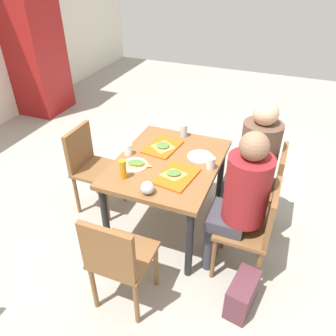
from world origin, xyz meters
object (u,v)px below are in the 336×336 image
object	(u,v)px
main_table	(168,170)
foil_bundle	(147,188)
plastic_cup_b	(211,163)
tray_red_near	(177,176)
chair_far_side	(90,163)
person_in_red	(241,195)
chair_left_end	(117,258)
paper_plate_center	(135,165)
person_in_brown_jacket	(253,158)
paper_plate_near_edge	(200,156)
pizza_slice_b	(163,146)
chair_near_right	(265,185)
drink_fridge	(36,50)
soda_can	(184,131)
handbag	(242,294)
plastic_cup_a	(128,149)
pizza_slice_c	(136,163)
condiment_bottle	(123,169)
chair_near_left	(255,225)
tray_red_far	(163,147)
pizza_slice_a	(174,173)

from	to	relation	value
main_table	foil_bundle	bearing A→B (deg)	-177.36
main_table	plastic_cup_b	size ratio (longest dim) A/B	10.95
tray_red_near	plastic_cup_b	xyz separation A→B (m)	(0.22, -0.21, 0.04)
chair_far_side	person_in_red	distance (m)	1.53
main_table	chair_left_end	distance (m)	0.94
paper_plate_center	person_in_brown_jacket	bearing A→B (deg)	-64.26
paper_plate_near_edge	foil_bundle	bearing A→B (deg)	161.17
paper_plate_near_edge	pizza_slice_b	size ratio (longest dim) A/B	1.08
chair_left_end	pizza_slice_b	xyz separation A→B (m)	(1.11, 0.12, 0.24)
chair_near_right	foil_bundle	world-z (taller)	chair_near_right
drink_fridge	person_in_brown_jacket	bearing A→B (deg)	-113.44
soda_can	drink_fridge	distance (m)	3.13
chair_left_end	foil_bundle	distance (m)	0.54
pizza_slice_b	foil_bundle	world-z (taller)	foil_bundle
tray_red_near	handbag	bearing A→B (deg)	-122.47
chair_left_end	paper_plate_near_edge	world-z (taller)	chair_left_end
chair_left_end	plastic_cup_a	size ratio (longest dim) A/B	8.64
chair_near_right	soda_can	bearing A→B (deg)	77.06
tray_red_near	soda_can	distance (m)	0.68
pizza_slice_c	condiment_bottle	xyz separation A→B (m)	(-0.20, 0.01, 0.06)
chair_near_left	handbag	distance (m)	0.51
plastic_cup_a	soda_can	distance (m)	0.60
person_in_red	drink_fridge	bearing A→B (deg)	59.50
pizza_slice_b	main_table	bearing A→B (deg)	-146.39
pizza_slice_c	soda_can	size ratio (longest dim) A/B	1.79
tray_red_near	paper_plate_center	world-z (taller)	tray_red_near
paper_plate_near_edge	plastic_cup_b	distance (m)	0.19
main_table	chair_near_left	xyz separation A→B (m)	(-0.27, -0.81, -0.12)
main_table	paper_plate_center	distance (m)	0.30
pizza_slice_b	tray_red_far	bearing A→B (deg)	38.84
soda_can	drink_fridge	size ratio (longest dim) A/B	0.06
person_in_brown_jacket	plastic_cup_b	bearing A→B (deg)	128.71
chair_near_right	chair_far_side	size ratio (longest dim) A/B	1.00
chair_left_end	drink_fridge	size ratio (longest dim) A/B	0.45
pizza_slice_b	chair_near_left	bearing A→B (deg)	-116.00
pizza_slice_a	condiment_bottle	world-z (taller)	condiment_bottle
paper_plate_center	foil_bundle	distance (m)	0.40
soda_can	person_in_brown_jacket	bearing A→B (deg)	-105.44
plastic_cup_a	drink_fridge	size ratio (longest dim) A/B	0.05
main_table	pizza_slice_a	bearing A→B (deg)	-146.80
soda_can	chair_left_end	bearing A→B (deg)	-179.12
chair_left_end	person_in_brown_jacket	distance (m)	1.40
main_table	chair_near_right	distance (m)	0.87
condiment_bottle	foil_bundle	bearing A→B (deg)	-113.03
chair_far_side	person_in_brown_jacket	world-z (taller)	person_in_brown_jacket
person_in_brown_jacket	condiment_bottle	distance (m)	1.11
pizza_slice_c	tray_red_near	bearing A→B (deg)	-95.60
chair_far_side	soda_can	xyz separation A→B (m)	(0.47, -0.79, 0.28)
tray_red_near	foil_bundle	size ratio (longest dim) A/B	3.60
handbag	chair_near_left	bearing A→B (deg)	2.72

